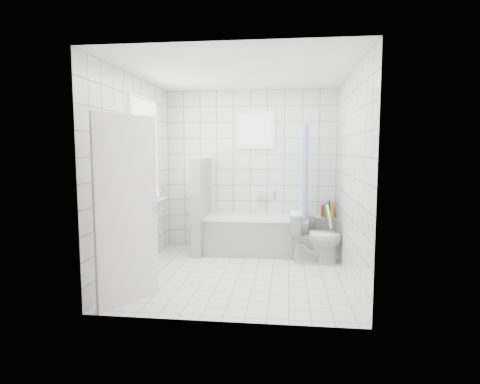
# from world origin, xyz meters

# --- Properties ---
(ground) EXTENTS (3.00, 3.00, 0.00)m
(ground) POSITION_xyz_m (0.00, 0.00, 0.00)
(ground) COLOR white
(ground) RESTS_ON ground
(ceiling) EXTENTS (3.00, 3.00, 0.00)m
(ceiling) POSITION_xyz_m (0.00, 0.00, 2.60)
(ceiling) COLOR white
(ceiling) RESTS_ON ground
(wall_back) EXTENTS (2.80, 0.02, 2.60)m
(wall_back) POSITION_xyz_m (0.00, 1.50, 1.30)
(wall_back) COLOR white
(wall_back) RESTS_ON ground
(wall_front) EXTENTS (2.80, 0.02, 2.60)m
(wall_front) POSITION_xyz_m (0.00, -1.50, 1.30)
(wall_front) COLOR white
(wall_front) RESTS_ON ground
(wall_left) EXTENTS (0.02, 3.00, 2.60)m
(wall_left) POSITION_xyz_m (-1.40, 0.00, 1.30)
(wall_left) COLOR white
(wall_left) RESTS_ON ground
(wall_right) EXTENTS (0.02, 3.00, 2.60)m
(wall_right) POSITION_xyz_m (1.40, 0.00, 1.30)
(wall_right) COLOR white
(wall_right) RESTS_ON ground
(window_left) EXTENTS (0.01, 0.90, 1.40)m
(window_left) POSITION_xyz_m (-1.35, 0.30, 1.60)
(window_left) COLOR white
(window_left) RESTS_ON wall_left
(window_back) EXTENTS (0.50, 0.01, 0.50)m
(window_back) POSITION_xyz_m (0.10, 1.46, 1.95)
(window_back) COLOR white
(window_back) RESTS_ON wall_back
(window_sill) EXTENTS (0.18, 1.02, 0.08)m
(window_sill) POSITION_xyz_m (-1.31, 0.30, 0.86)
(window_sill) COLOR white
(window_sill) RESTS_ON wall_left
(door) EXTENTS (0.42, 0.72, 2.00)m
(door) POSITION_xyz_m (-1.06, -1.13, 1.00)
(door) COLOR silver
(door) RESTS_ON ground
(bathtub) EXTENTS (1.61, 0.77, 0.58)m
(bathtub) POSITION_xyz_m (0.13, 1.12, 0.29)
(bathtub) COLOR white
(bathtub) RESTS_ON ground
(partition_wall) EXTENTS (0.15, 0.85, 1.50)m
(partition_wall) POSITION_xyz_m (-0.74, 1.07, 0.75)
(partition_wall) COLOR white
(partition_wall) RESTS_ON ground
(tiled_ledge) EXTENTS (0.40, 0.24, 0.55)m
(tiled_ledge) POSITION_xyz_m (1.27, 1.38, 0.28)
(tiled_ledge) COLOR white
(tiled_ledge) RESTS_ON ground
(toilet) EXTENTS (0.74, 0.42, 0.75)m
(toilet) POSITION_xyz_m (1.03, 0.65, 0.38)
(toilet) COLOR white
(toilet) RESTS_ON ground
(curtain_rod) EXTENTS (0.02, 0.80, 0.02)m
(curtain_rod) POSITION_xyz_m (0.88, 1.10, 2.00)
(curtain_rod) COLOR silver
(curtain_rod) RESTS_ON wall_back
(shower_curtain) EXTENTS (0.14, 0.48, 1.78)m
(shower_curtain) POSITION_xyz_m (0.88, 0.97, 1.10)
(shower_curtain) COLOR #4573CB
(shower_curtain) RESTS_ON curtain_rod
(tub_faucet) EXTENTS (0.18, 0.06, 0.06)m
(tub_faucet) POSITION_xyz_m (0.23, 1.46, 0.85)
(tub_faucet) COLOR silver
(tub_faucet) RESTS_ON wall_back
(sill_bottles) EXTENTS (0.14, 0.74, 0.31)m
(sill_bottles) POSITION_xyz_m (-1.30, 0.24, 1.03)
(sill_bottles) COLOR white
(sill_bottles) RESTS_ON window_sill
(ledge_bottles) EXTENTS (0.20, 0.18, 0.27)m
(ledge_bottles) POSITION_xyz_m (1.27, 1.35, 0.67)
(ledge_bottles) COLOR green
(ledge_bottles) RESTS_ON tiled_ledge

